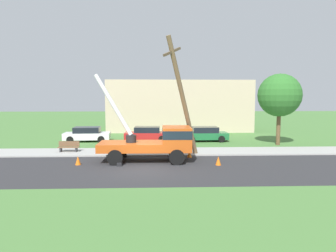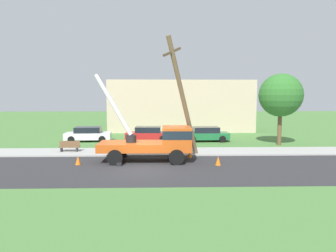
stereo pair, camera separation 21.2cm
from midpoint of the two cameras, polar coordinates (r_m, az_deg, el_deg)
name	(u,v)px [view 2 (the right image)]	position (r m, az deg, el deg)	size (l,w,h in m)	color
ground_plane	(149,140)	(30.46, -3.43, -2.73)	(120.00, 120.00, 0.00)	#477538
road_asphalt	(142,169)	(18.68, -4.59, -8.04)	(80.00, 7.69, 0.01)	#2B2B2D
sidewalk_strip	(146,152)	(24.03, -3.92, -4.86)	(80.00, 3.28, 0.10)	#9E9E99
utility_truck	(157,141)	(20.60, -1.71, -2.77)	(6.76, 3.20, 5.98)	#C65119
leaning_utility_pole	(183,97)	(21.44, 3.08, 5.41)	(2.80, 3.08, 8.49)	brown
traffic_cone_ahead	(218,161)	(19.81, 9.73, -6.49)	(0.36, 0.36, 0.56)	orange
traffic_cone_behind	(78,160)	(20.51, -16.30, -6.23)	(0.36, 0.36, 0.56)	orange
traffic_cone_curbside	(190,154)	(22.04, 4.35, -5.20)	(0.36, 0.36, 0.56)	orange
parked_sedan_white	(88,134)	(30.70, -14.59, -1.50)	(4.48, 2.16, 1.42)	silver
parked_sedan_red	(148,134)	(30.02, -3.55, -1.48)	(4.45, 2.11, 1.42)	#B21E1E
parked_sedan_green	(206,134)	(30.05, 7.35, -1.51)	(4.45, 2.10, 1.42)	#1E6638
park_bench	(69,147)	(24.99, -17.84, -3.75)	(1.60, 0.45, 0.90)	brown
roadside_tree_near	(281,95)	(29.06, 20.66, 5.41)	(3.85, 3.85, 6.44)	brown
lowrise_building_backdrop	(180,106)	(39.30, 2.50, 3.83)	(18.00, 6.00, 6.40)	#C6B293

